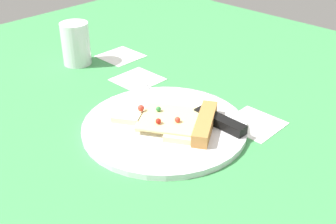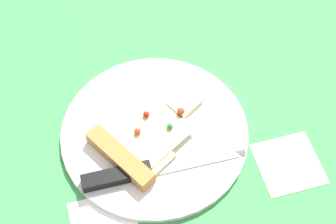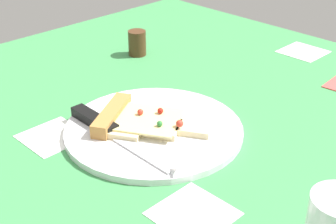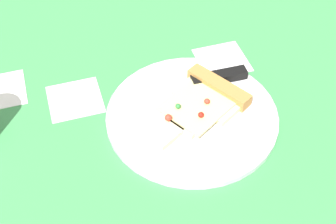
# 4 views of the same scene
# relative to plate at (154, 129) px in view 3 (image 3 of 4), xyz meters

# --- Properties ---
(ground_plane) EXTENTS (1.27, 1.27, 0.03)m
(ground_plane) POSITION_rel_plate_xyz_m (-0.05, -0.09, -0.02)
(ground_plane) COLOR #3D8C4C
(ground_plane) RESTS_ON ground
(plate) EXTENTS (0.28, 0.28, 0.01)m
(plate) POSITION_rel_plate_xyz_m (0.00, 0.00, 0.00)
(plate) COLOR silver
(plate) RESTS_ON ground_plane
(pizza_slice) EXTENTS (0.16, 0.19, 0.02)m
(pizza_slice) POSITION_rel_plate_xyz_m (-0.01, 0.02, 0.01)
(pizza_slice) COLOR beige
(pizza_slice) RESTS_ON plate
(knife) EXTENTS (0.03, 0.24, 0.02)m
(knife) POSITION_rel_plate_xyz_m (-0.06, 0.03, 0.01)
(knife) COLOR silver
(knife) RESTS_ON plate
(pepper_shaker) EXTENTS (0.04, 0.04, 0.05)m
(pepper_shaker) POSITION_rel_plate_xyz_m (0.20, 0.27, 0.02)
(pepper_shaker) COLOR #4C2D19
(pepper_shaker) RESTS_ON ground_plane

